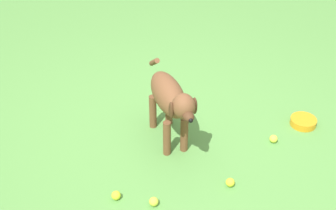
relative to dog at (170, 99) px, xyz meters
The scene contains 7 objects.
ground 0.43m from the dog, behind, with size 14.00×14.00×0.00m, color #548C42.
dog is the anchor object (origin of this frame).
tennis_ball_0 0.92m from the dog, 122.10° to the right, with size 0.07×0.07×0.07m, color #D2E53F.
tennis_ball_1 0.77m from the dog, behind, with size 0.07×0.07×0.07m, color yellow.
tennis_ball_2 0.80m from the dog, 138.72° to the left, with size 0.07×0.07×0.07m, color #C3D33C.
tennis_ball_3 0.83m from the dog, 117.09° to the left, with size 0.07×0.07×0.07m, color #C9DE2C.
water_bowl 1.22m from the dog, 110.37° to the right, with size 0.22×0.22×0.06m, color orange.
Camera 1 is at (-2.36, 1.52, 2.39)m, focal length 48.98 mm.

